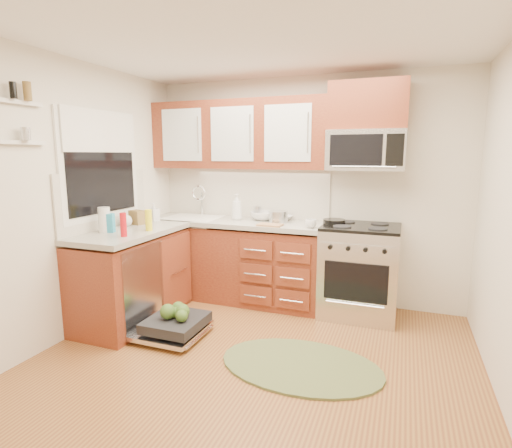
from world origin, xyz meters
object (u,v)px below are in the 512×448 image
at_px(rug, 301,365).
at_px(paper_towel_roll, 104,220).
at_px(skillet, 334,221).
at_px(stock_pot, 278,217).
at_px(upper_cabinets, 238,135).
at_px(dishwasher, 172,326).
at_px(cup, 311,224).
at_px(microwave, 366,150).
at_px(bowl_a, 282,218).
at_px(sink, 193,228).
at_px(bowl_b, 264,216).
at_px(cutting_board, 270,225).
at_px(range, 359,271).

relative_size(rug, paper_towel_roll, 5.37).
xyz_separation_m(skillet, stock_pot, (-0.61, -0.00, 0.02)).
distance_m(upper_cabinets, skillet, 1.45).
height_order(dishwasher, skillet, skillet).
bearing_deg(upper_cabinets, cup, -19.36).
relative_size(microwave, bowl_a, 3.35).
relative_size(sink, stock_pot, 2.98).
bearing_deg(bowl_a, bowl_b, -166.61).
distance_m(dishwasher, cup, 1.67).
bearing_deg(cup, bowl_b, 153.71).
distance_m(dishwasher, cutting_board, 1.39).
height_order(bowl_b, cup, bowl_b).
bearing_deg(cup, upper_cabinets, 160.64).
bearing_deg(stock_pot, range, -1.46).
height_order(upper_cabinets, bowl_b, upper_cabinets).
bearing_deg(rug, dishwasher, 175.16).
relative_size(upper_cabinets, skillet, 8.98).
xyz_separation_m(rug, bowl_b, (-0.79, 1.36, 0.96)).
bearing_deg(upper_cabinets, dishwasher, -96.04).
bearing_deg(stock_pot, bowl_a, 89.65).
distance_m(upper_cabinets, cup, 1.33).
xyz_separation_m(microwave, bowl_a, (-0.89, 0.05, -0.75)).
bearing_deg(stock_pot, sink, -178.20).
bearing_deg(stock_pot, rug, -64.98).
relative_size(microwave, cutting_board, 3.01).
relative_size(paper_towel_roll, bowl_a, 1.06).
bearing_deg(bowl_b, rug, -59.80).
xyz_separation_m(cutting_board, paper_towel_roll, (-1.37, -0.87, 0.11)).
bearing_deg(sink, bowl_b, 8.90).
relative_size(stock_pot, paper_towel_roll, 0.86).
relative_size(upper_cabinets, stock_pot, 9.85).
xyz_separation_m(bowl_b, cup, (0.61, -0.30, -0.00)).
bearing_deg(stock_pot, cup, -26.43).
bearing_deg(bowl_a, sink, -170.21).
relative_size(skillet, bowl_b, 0.75).
xyz_separation_m(microwave, sink, (-1.93, -0.13, -0.90)).
height_order(microwave, stock_pot, microwave).
height_order(microwave, dishwasher, microwave).
bearing_deg(range, bowl_b, 173.64).
distance_m(stock_pot, paper_towel_roll, 1.78).
distance_m(microwave, skillet, 0.79).
height_order(microwave, sink, microwave).
bearing_deg(range, cup, -159.44).
relative_size(dishwasher, stock_pot, 3.36).
bearing_deg(stock_pot, paper_towel_roll, -141.49).
distance_m(bowl_b, cup, 0.68).
height_order(sink, stock_pot, stock_pot).
bearing_deg(bowl_a, stock_pot, -90.35).
relative_size(cutting_board, bowl_b, 0.83).
xyz_separation_m(skillet, bowl_a, (-0.61, 0.14, -0.02)).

